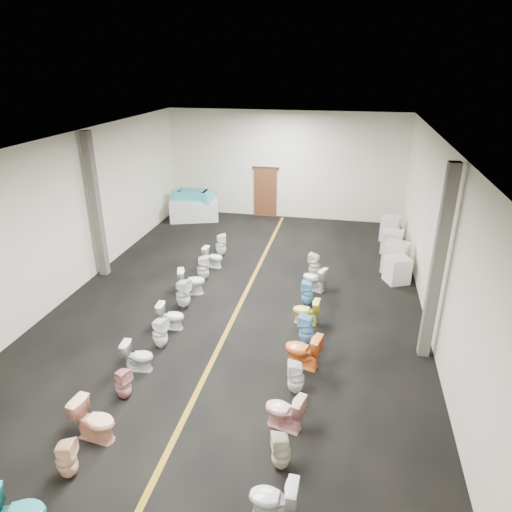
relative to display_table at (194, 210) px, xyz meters
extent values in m
plane|color=black|center=(3.69, -6.75, -0.45)|extent=(16.00, 16.00, 0.00)
plane|color=black|center=(3.69, -6.75, 4.05)|extent=(16.00, 16.00, 0.00)
plane|color=beige|center=(3.69, 1.25, 1.80)|extent=(10.00, 0.00, 10.00)
plane|color=beige|center=(3.69, -14.75, 1.80)|extent=(10.00, 0.00, 10.00)
plane|color=beige|center=(-1.31, -6.75, 1.80)|extent=(0.00, 16.00, 16.00)
plane|color=beige|center=(8.69, -6.75, 1.80)|extent=(0.00, 16.00, 16.00)
cube|color=#896314|center=(3.69, -6.75, -0.44)|extent=(0.12, 15.60, 0.01)
cube|color=#562D19|center=(2.89, 1.19, 0.60)|extent=(1.00, 0.10, 2.10)
cube|color=#331C11|center=(2.89, 1.20, 1.67)|extent=(1.15, 0.08, 0.10)
cube|color=#59544C|center=(-1.06, -5.75, 1.80)|extent=(0.25, 0.25, 4.50)
cube|color=#59544C|center=(8.44, -8.25, 1.80)|extent=(0.25, 0.25, 4.50)
cube|color=silver|center=(0.00, 0.00, 0.00)|extent=(2.23, 1.62, 0.90)
cube|color=#44B5C6|center=(0.00, 0.00, 0.60)|extent=(1.20, 0.67, 0.50)
cylinder|color=#44B5C6|center=(-0.60, 0.00, 0.60)|extent=(0.66, 0.66, 0.50)
cylinder|color=#44B5C6|center=(0.60, 0.00, 0.60)|extent=(0.66, 0.66, 0.50)
cube|color=teal|center=(0.00, 0.00, 0.80)|extent=(1.00, 0.47, 0.20)
cube|color=silver|center=(8.09, -4.47, -0.04)|extent=(0.84, 0.84, 0.82)
cube|color=beige|center=(8.09, -3.67, 0.04)|extent=(0.93, 0.93, 0.98)
cube|color=silver|center=(8.09, -2.00, -0.05)|extent=(0.82, 0.82, 0.79)
cube|color=silver|center=(8.09, -0.79, 0.01)|extent=(0.79, 0.79, 0.91)
imported|color=beige|center=(2.30, -13.04, -0.08)|extent=(0.39, 0.38, 0.74)
imported|color=#FFB495|center=(2.32, -12.19, -0.04)|extent=(0.84, 0.54, 0.81)
imported|color=#D08D8A|center=(2.31, -11.10, -0.10)|extent=(0.42, 0.41, 0.70)
imported|color=silver|center=(2.19, -10.16, -0.10)|extent=(0.71, 0.45, 0.69)
imported|color=white|center=(2.33, -9.26, -0.05)|extent=(0.43, 0.42, 0.79)
imported|color=white|center=(2.27, -8.40, -0.10)|extent=(0.70, 0.43, 0.70)
imported|color=white|center=(2.21, -7.35, -0.02)|extent=(0.46, 0.46, 0.86)
imported|color=silver|center=(2.16, -6.49, -0.05)|extent=(0.87, 0.66, 0.79)
imported|color=white|center=(2.20, -5.56, -0.04)|extent=(0.46, 0.46, 0.82)
imported|color=white|center=(2.21, -4.53, -0.11)|extent=(0.71, 0.47, 0.68)
imported|color=white|center=(2.21, -3.57, -0.04)|extent=(0.46, 0.45, 0.81)
imported|color=silver|center=(5.71, -13.09, -0.07)|extent=(0.74, 0.43, 0.75)
imported|color=beige|center=(5.69, -12.16, -0.09)|extent=(0.42, 0.41, 0.72)
imported|color=#EBA49E|center=(5.60, -11.24, -0.07)|extent=(0.83, 0.60, 0.77)
imported|color=white|center=(5.69, -10.22, -0.07)|extent=(0.39, 0.39, 0.75)
imported|color=orange|center=(5.72, -9.30, -0.03)|extent=(0.91, 0.65, 0.84)
imported|color=#7FB9EC|center=(5.71, -8.41, -0.05)|extent=(0.44, 0.44, 0.79)
imported|color=#F6E84D|center=(5.60, -7.46, -0.10)|extent=(0.72, 0.45, 0.71)
imported|color=#71C4F3|center=(5.54, -6.47, -0.09)|extent=(0.35, 0.34, 0.72)
imported|color=silver|center=(5.65, -5.52, -0.08)|extent=(0.84, 0.67, 0.75)
imported|color=#F3E4CA|center=(5.57, -4.62, -0.05)|extent=(0.44, 0.43, 0.79)
camera|label=1|loc=(6.44, -17.80, 5.87)|focal=32.00mm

